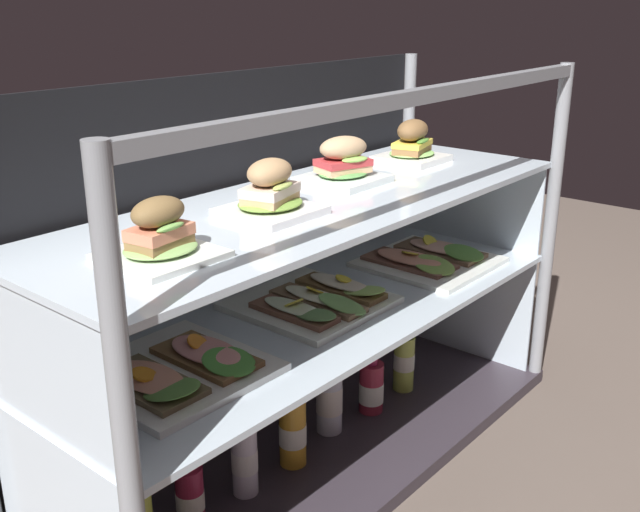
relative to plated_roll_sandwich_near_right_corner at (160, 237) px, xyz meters
The scene contains 20 objects.
ground_plane 0.91m from the plated_roll_sandwich_near_right_corner, ahead, with size 6.00×6.00×0.02m, color brown.
case_base_deck 0.89m from the plated_roll_sandwich_near_right_corner, ahead, with size 1.53×0.55×0.04m, color #362E36.
case_frame 0.58m from the plated_roll_sandwich_near_right_corner, 21.07° to the left, with size 1.53×0.55×0.98m.
riser_lower_tier 0.73m from the plated_roll_sandwich_near_right_corner, ahead, with size 1.46×0.47×0.37m.
shelf_lower_glass 0.61m from the plated_roll_sandwich_near_right_corner, ahead, with size 1.48×0.49×0.02m, color silver.
riser_upper_tier 0.54m from the plated_roll_sandwich_near_right_corner, ahead, with size 1.46×0.47×0.27m.
shelf_upper_glass 0.51m from the plated_roll_sandwich_near_right_corner, ahead, with size 1.48×0.49×0.02m, color silver.
plated_roll_sandwich_near_right_corner is the anchor object (origin of this frame).
plated_roll_sandwich_far_left 0.33m from the plated_roll_sandwich_near_right_corner, ahead, with size 0.19×0.19×0.12m.
plated_roll_sandwich_far_right 0.67m from the plated_roll_sandwich_near_right_corner, ahead, with size 0.19×0.19×0.12m.
plated_roll_sandwich_right_of_center 1.00m from the plated_roll_sandwich_near_right_corner, ahead, with size 0.17×0.17×0.12m.
open_sandwich_tray_center 0.31m from the plated_roll_sandwich_near_right_corner, 38.13° to the left, with size 0.34×0.34×0.06m.
open_sandwich_tray_far_right 0.60m from the plated_roll_sandwich_near_right_corner, ahead, with size 0.34×0.34×0.06m.
open_sandwich_tray_far_left 1.01m from the plated_roll_sandwich_near_right_corner, ahead, with size 0.34×0.34×0.06m.
juice_bottle_front_second 0.64m from the plated_roll_sandwich_near_right_corner, 40.48° to the left, with size 0.06×0.06×0.21m.
juice_bottle_front_left_end 0.65m from the plated_roll_sandwich_near_right_corner, 13.68° to the left, with size 0.06×0.06×0.25m.
juice_bottle_back_left 0.73m from the plated_roll_sandwich_near_right_corner, ahead, with size 0.07×0.07×0.23m.
juice_bottle_near_post 0.84m from the plated_roll_sandwich_near_right_corner, ahead, with size 0.07×0.07×0.24m.
juice_bottle_back_right 0.97m from the plated_roll_sandwich_near_right_corner, ahead, with size 0.07×0.07×0.20m.
juice_bottle_front_middle 1.08m from the plated_roll_sandwich_near_right_corner, ahead, with size 0.06×0.06×0.23m.
Camera 1 is at (-1.29, -1.08, 1.15)m, focal length 41.80 mm.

